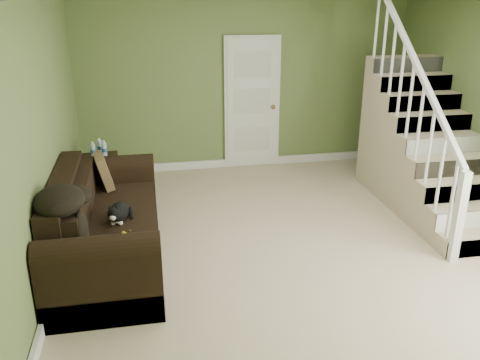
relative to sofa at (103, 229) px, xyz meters
name	(u,v)px	position (x,y,z in m)	size (l,w,h in m)	color
floor	(293,246)	(2.02, -0.06, -0.36)	(5.00, 5.50, 0.01)	tan
wall_back	(245,84)	(2.02, 2.69, 0.94)	(5.00, 0.04, 2.60)	olive
wall_front	(449,274)	(2.02, -2.81, 0.94)	(5.00, 0.04, 2.60)	olive
wall_left	(40,146)	(-0.48, -0.06, 0.94)	(0.04, 5.50, 2.60)	olive
baseboard_back	(245,162)	(2.02, 2.66, -0.30)	(5.00, 0.04, 0.12)	white
baseboard_left	(61,262)	(-0.45, -0.06, -0.30)	(0.04, 5.50, 0.12)	white
door	(252,103)	(2.12, 2.64, 0.65)	(0.86, 0.12, 2.02)	white
staircase	(421,154)	(4.02, 0.90, 0.28)	(1.00, 2.51, 2.82)	tan
sofa	(103,229)	(0.00, 0.00, 0.00)	(1.02, 2.37, 0.94)	black
side_table	(102,176)	(-0.13, 1.78, -0.06)	(0.51, 0.51, 0.80)	black
cat	(119,213)	(0.18, -0.15, 0.24)	(0.25, 0.51, 0.24)	black
banana	(125,236)	(0.25, -0.54, 0.18)	(0.05, 0.19, 0.05)	yellow
throw_pillow	(104,171)	(0.00, 0.81, 0.35)	(0.10, 0.39, 0.39)	#4F341F
throw_blanket	(59,201)	(-0.27, -0.63, 0.61)	(0.43, 0.56, 0.23)	black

